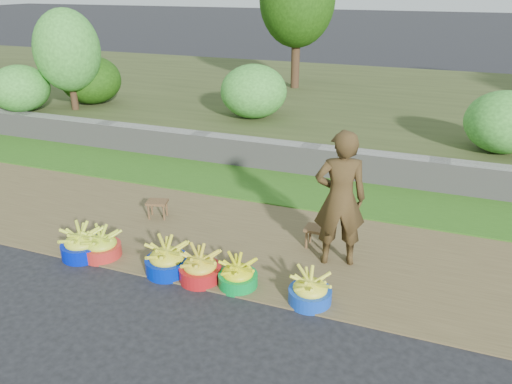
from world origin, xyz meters
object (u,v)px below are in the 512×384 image
at_px(basin_d, 200,268).
at_px(basin_b, 102,246).
at_px(basin_a, 82,244).
at_px(vendor_woman, 340,199).
at_px(stool_left, 157,204).
at_px(basin_e, 238,275).
at_px(stool_right, 317,232).
at_px(basin_c, 167,260).
at_px(basin_f, 310,290).

bearing_deg(basin_d, basin_b, 178.65).
distance_m(basin_a, basin_d, 1.68).
height_order(basin_b, vendor_woman, vendor_woman).
distance_m(stool_left, vendor_woman, 2.88).
relative_size(basin_e, stool_right, 1.40).
height_order(basin_c, basin_e, basin_c).
xyz_separation_m(basin_e, basin_f, (0.87, -0.01, 0.01)).
distance_m(basin_c, basin_d, 0.45).
relative_size(basin_b, basin_f, 1.02).
xyz_separation_m(basin_e, stool_right, (0.64, 1.21, 0.09)).
bearing_deg(basin_a, basin_d, 1.45).
relative_size(basin_a, stool_left, 1.52).
bearing_deg(basin_e, stool_left, 145.73).
distance_m(basin_b, basin_c, 0.98).
distance_m(basin_b, vendor_woman, 3.10).
relative_size(basin_a, vendor_woman, 0.31).
xyz_separation_m(basin_f, stool_left, (-2.70, 1.26, 0.07)).
distance_m(basin_a, basin_b, 0.26).
height_order(basin_c, stool_left, basin_c).
bearing_deg(basin_e, basin_b, -179.98).
bearing_deg(basin_c, basin_e, 1.62).
xyz_separation_m(basin_d, basin_e, (0.47, 0.03, -0.01)).
bearing_deg(basin_f, vendor_woman, 84.93).
distance_m(basin_a, basin_c, 1.23).
xyz_separation_m(basin_a, basin_f, (3.03, 0.06, -0.02)).
bearing_deg(basin_d, stool_right, 48.34).
bearing_deg(vendor_woman, basin_a, 0.17).
bearing_deg(stool_left, basin_c, -54.60).
relative_size(stool_left, vendor_woman, 0.20).
relative_size(stool_right, vendor_woman, 0.19).
height_order(basin_b, stool_left, basin_b).
bearing_deg(basin_d, basin_a, -178.55).
relative_size(basin_b, stool_right, 1.48).
height_order(basin_b, basin_c, basin_c).
bearing_deg(stool_right, vendor_woman, -41.01).
relative_size(basin_c, basin_e, 1.16).
bearing_deg(basin_c, stool_left, 125.40).
distance_m(basin_d, stool_right, 1.67).
height_order(basin_a, vendor_woman, vendor_woman).
relative_size(basin_d, basin_f, 1.05).
bearing_deg(basin_a, basin_f, 1.18).
xyz_separation_m(basin_d, stool_left, (-1.35, 1.28, 0.06)).
bearing_deg(vendor_woman, stool_right, -58.88).
xyz_separation_m(basin_b, vendor_woman, (2.86, 0.94, 0.72)).
distance_m(basin_a, basin_f, 3.03).
relative_size(basin_b, vendor_woman, 0.28).
bearing_deg(stool_right, basin_c, -141.55).
relative_size(basin_a, basin_e, 1.15).
distance_m(basin_d, basin_e, 0.47).
bearing_deg(stool_right, basin_a, -155.20).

